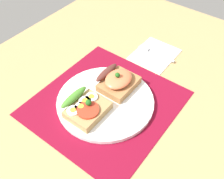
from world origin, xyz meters
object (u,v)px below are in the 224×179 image
at_px(plate, 105,101).
at_px(sandwich_salmon, 117,81).
at_px(fork, 155,53).
at_px(sandwich_egg_tomato, 85,108).
at_px(napkin, 156,55).

relative_size(plate, sandwich_salmon, 2.51).
distance_m(plate, fork, 0.26).
distance_m(sandwich_egg_tomato, napkin, 0.32).
height_order(sandwich_egg_tomato, sandwich_salmon, sandwich_salmon).
distance_m(sandwich_egg_tomato, sandwich_salmon, 0.12).
xyz_separation_m(sandwich_egg_tomato, sandwich_salmon, (0.12, -0.01, 0.01)).
distance_m(sandwich_egg_tomato, fork, 0.32).
distance_m(sandwich_salmon, napkin, 0.20).
distance_m(plate, sandwich_salmon, 0.07).
bearing_deg(sandwich_egg_tomato, sandwich_salmon, -4.98).
distance_m(sandwich_salmon, fork, 0.20).
relative_size(sandwich_egg_tomato, sandwich_salmon, 0.99).
height_order(sandwich_egg_tomato, fork, sandwich_egg_tomato).
relative_size(sandwich_egg_tomato, fork, 0.79).
bearing_deg(sandwich_egg_tomato, napkin, -3.28).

